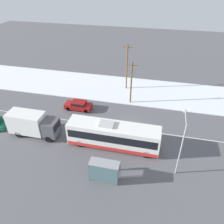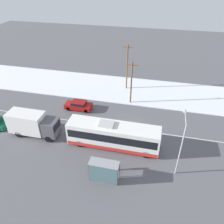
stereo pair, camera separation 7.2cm
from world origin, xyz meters
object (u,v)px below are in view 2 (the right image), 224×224
object	(u,v)px
utility_pole_snowlot	(127,67)
bus_shelter	(103,170)
streetlamp	(182,139)
city_bus	(113,135)
box_truck	(33,123)
pedestrian_at_stop	(115,164)
sedan_car	(79,105)
utility_pole_roadside	(131,82)

from	to	relation	value
utility_pole_snowlot	bus_shelter	bearing A→B (deg)	-86.32
bus_shelter	streetlamp	distance (m)	8.58
city_bus	box_truck	world-z (taller)	city_bus
pedestrian_at_stop	utility_pole_snowlot	bearing A→B (deg)	96.59
pedestrian_at_stop	utility_pole_snowlot	size ratio (longest dim) A/B	0.19
box_truck	sedan_car	bearing A→B (deg)	63.29
box_truck	sedan_car	distance (m)	8.14
pedestrian_at_stop	city_bus	bearing A→B (deg)	106.42
box_truck	sedan_car	size ratio (longest dim) A/B	1.58
utility_pole_snowlot	utility_pole_roadside	bearing A→B (deg)	-72.32
city_bus	utility_pole_snowlot	distance (m)	15.89
city_bus	bus_shelter	distance (m)	5.56
box_truck	utility_pole_roadside	distance (m)	15.86
box_truck	pedestrian_at_stop	world-z (taller)	box_truck
bus_shelter	utility_pole_roadside	bearing A→B (deg)	89.34
box_truck	streetlamp	distance (m)	18.76
city_bus	streetlamp	bearing A→B (deg)	-15.37
streetlamp	utility_pole_roadside	world-z (taller)	utility_pole_roadside
city_bus	utility_pole_roadside	distance (m)	10.98
pedestrian_at_stop	streetlamp	world-z (taller)	streetlamp
box_truck	streetlamp	size ratio (longest dim) A/B	1.00
city_bus	utility_pole_roadside	world-z (taller)	utility_pole_roadside
sedan_car	streetlamp	distance (m)	17.79
pedestrian_at_stop	bus_shelter	xyz separation A→B (m)	(-0.89, -1.66, 0.73)
sedan_car	city_bus	bearing A→B (deg)	135.83
box_truck	streetlamp	world-z (taller)	streetlamp
sedan_car	utility_pole_roadside	bearing A→B (deg)	-153.78
sedan_car	utility_pole_roadside	xyz separation A→B (m)	(7.65, 3.77, 2.96)
box_truck	utility_pole_snowlot	distance (m)	18.76
sedan_car	bus_shelter	xyz separation A→B (m)	(7.46, -12.55, 0.90)
city_bus	utility_pole_snowlot	xyz separation A→B (m)	(-1.11, 15.63, 2.65)
city_bus	box_truck	distance (m)	10.84
pedestrian_at_stop	box_truck	bearing A→B (deg)	162.94
pedestrian_at_stop	utility_pole_roadside	distance (m)	14.94
sedan_car	bus_shelter	size ratio (longest dim) A/B	1.35
sedan_car	box_truck	bearing A→B (deg)	63.29
sedan_car	pedestrian_at_stop	bearing A→B (deg)	127.48
bus_shelter	utility_pole_snowlot	xyz separation A→B (m)	(-1.36, 21.18, 2.62)
sedan_car	utility_pole_snowlot	xyz separation A→B (m)	(6.10, 8.62, 3.52)
utility_pole_roadside	utility_pole_snowlot	xyz separation A→B (m)	(-1.55, 4.86, 0.57)
sedan_car	bus_shelter	distance (m)	14.63
utility_pole_roadside	streetlamp	bearing A→B (deg)	-60.75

